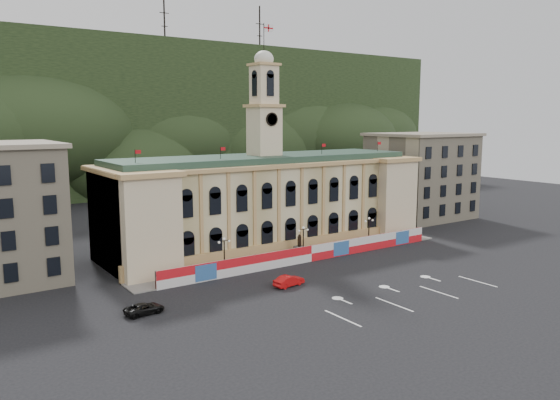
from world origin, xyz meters
TOP-DOWN VIEW (x-y plane):
  - ground at (0.00, 0.00)m, footprint 260.00×260.00m
  - lane_markings at (0.00, -5.00)m, footprint 26.00×10.00m
  - hill_ridge at (0.03, 121.99)m, footprint 230.00×80.00m
  - city_hall at (0.00, 27.63)m, footprint 56.20×17.60m
  - side_building_right at (43.00, 30.93)m, footprint 21.00×17.00m
  - hoarding_fence at (0.06, 15.07)m, footprint 50.00×0.44m
  - pavement at (0.00, 17.75)m, footprint 56.00×5.50m
  - statue at (0.00, 18.00)m, footprint 1.40×1.40m
  - lamp_left at (-14.00, 17.00)m, footprint 1.96×0.44m
  - lamp_center at (0.00, 17.00)m, footprint 1.96×0.44m
  - lamp_right at (14.00, 17.00)m, footprint 1.96×0.44m
  - red_sedan at (-10.06, 6.82)m, footprint 2.74×4.82m
  - black_suv at (-29.37, 7.70)m, footprint 2.74×4.83m

SIDE VIEW (x-z plane):
  - ground at x=0.00m, z-range 0.00..0.00m
  - lane_markings at x=0.00m, z-range -0.01..0.01m
  - pavement at x=0.00m, z-range 0.00..0.16m
  - black_suv at x=-29.37m, z-range 0.00..1.26m
  - red_sedan at x=-10.06m, z-range 0.00..1.45m
  - statue at x=0.00m, z-range -0.67..3.05m
  - hoarding_fence at x=0.06m, z-range 0.00..2.50m
  - lamp_left at x=-14.00m, z-range 0.50..5.65m
  - lamp_center at x=0.00m, z-range 0.50..5.65m
  - lamp_right at x=14.00m, z-range 0.50..5.65m
  - city_hall at x=0.00m, z-range -10.70..26.40m
  - side_building_right at x=43.00m, z-range 0.03..18.63m
  - hill_ridge at x=0.03m, z-range -12.52..51.48m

